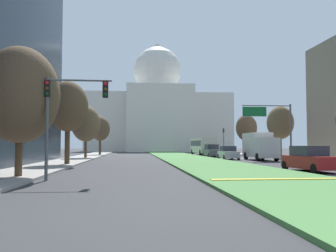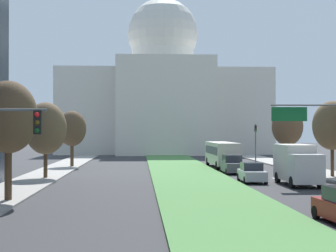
% 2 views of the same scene
% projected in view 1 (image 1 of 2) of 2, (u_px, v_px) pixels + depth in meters
% --- Properties ---
extents(ground_plane, '(260.00, 260.00, 0.00)m').
position_uv_depth(ground_plane, '(178.00, 157.00, 55.57)').
color(ground_plane, '#333335').
extents(grass_median, '(7.07, 90.62, 0.14)m').
position_uv_depth(grass_median, '(183.00, 157.00, 50.57)').
color(grass_median, '#4C8442').
rests_on(grass_median, ground_plane).
extents(median_curb_nose, '(6.37, 0.50, 0.04)m').
position_uv_depth(median_curb_nose, '(277.00, 179.00, 17.23)').
color(median_curb_nose, gold).
rests_on(median_curb_nose, grass_median).
extents(lane_dashes_right, '(0.16, 49.71, 0.01)m').
position_uv_depth(lane_dashes_right, '(252.00, 160.00, 44.28)').
color(lane_dashes_right, silver).
rests_on(lane_dashes_right, ground_plane).
extents(sidewalk_left, '(4.00, 90.62, 0.15)m').
position_uv_depth(sidewalk_left, '(78.00, 159.00, 44.30)').
color(sidewalk_left, '#9E9991').
rests_on(sidewalk_left, ground_plane).
extents(sidewalk_right, '(4.00, 90.62, 0.15)m').
position_uv_depth(sidewalk_right, '(293.00, 158.00, 46.83)').
color(sidewalk_right, '#9E9991').
rests_on(sidewalk_right, ground_plane).
extents(capitol_building, '(39.55, 26.47, 31.32)m').
position_uv_depth(capitol_building, '(157.00, 114.00, 105.34)').
color(capitol_building, silver).
rests_on(capitol_building, ground_plane).
extents(traffic_light_near_left, '(3.34, 0.35, 5.20)m').
position_uv_depth(traffic_light_near_left, '(64.00, 105.00, 18.28)').
color(traffic_light_near_left, '#515456').
rests_on(traffic_light_near_left, ground_plane).
extents(traffic_light_far_right, '(0.28, 0.35, 5.20)m').
position_uv_depth(traffic_light_far_right, '(224.00, 137.00, 72.71)').
color(traffic_light_far_right, '#515456').
rests_on(traffic_light_far_right, ground_plane).
extents(overhead_guide_sign, '(5.83, 0.20, 6.50)m').
position_uv_depth(overhead_guide_sign, '(272.00, 120.00, 41.89)').
color(overhead_guide_sign, '#515456').
rests_on(overhead_guide_sign, ground_plane).
extents(street_tree_left_near, '(4.13, 4.13, 7.03)m').
position_uv_depth(street_tree_left_near, '(20.00, 95.00, 19.32)').
color(street_tree_left_near, '#4C3823').
rests_on(street_tree_left_near, ground_plane).
extents(street_tree_left_mid, '(3.52, 3.52, 7.34)m').
position_uv_depth(street_tree_left_mid, '(68.00, 107.00, 31.66)').
color(street_tree_left_mid, '#4C3823').
rests_on(street_tree_left_mid, ground_plane).
extents(street_tree_left_far, '(3.72, 3.72, 6.85)m').
position_uv_depth(street_tree_left_far, '(86.00, 124.00, 46.98)').
color(street_tree_left_far, '#4C3823').
rests_on(street_tree_left_far, ground_plane).
extents(street_tree_right_far, '(3.60, 3.60, 7.04)m').
position_uv_depth(street_tree_right_far, '(280.00, 123.00, 49.39)').
color(street_tree_right_far, '#4C3823').
rests_on(street_tree_right_far, ground_plane).
extents(street_tree_left_distant, '(3.32, 3.32, 6.65)m').
position_uv_depth(street_tree_left_distant, '(100.00, 129.00, 62.24)').
color(street_tree_left_distant, '#4C3823').
rests_on(street_tree_left_distant, ground_plane).
extents(street_tree_right_distant, '(3.71, 3.71, 7.13)m').
position_uv_depth(street_tree_right_distant, '(246.00, 128.00, 64.34)').
color(street_tree_right_distant, '#4C3823').
rests_on(street_tree_right_distant, ground_plane).
extents(sedan_lead_stopped, '(2.23, 4.78, 1.72)m').
position_uv_depth(sedan_lead_stopped, '(310.00, 159.00, 24.33)').
color(sedan_lead_stopped, maroon).
rests_on(sedan_lead_stopped, ground_plane).
extents(sedan_midblock, '(1.99, 4.29, 1.65)m').
position_uv_depth(sedan_midblock, '(228.00, 153.00, 44.58)').
color(sedan_midblock, '#BCBCC1').
rests_on(sedan_midblock, ground_plane).
extents(sedan_distant, '(1.99, 4.70, 1.86)m').
position_uv_depth(sedan_distant, '(212.00, 151.00, 53.81)').
color(sedan_distant, '#4C5156').
rests_on(sedan_distant, ground_plane).
extents(box_truck_delivery, '(2.40, 6.40, 3.20)m').
position_uv_depth(box_truck_delivery, '(260.00, 146.00, 42.41)').
color(box_truck_delivery, silver).
rests_on(box_truck_delivery, ground_plane).
extents(city_bus, '(2.62, 11.00, 2.95)m').
position_uv_depth(city_bus, '(203.00, 145.00, 62.43)').
color(city_bus, beige).
rests_on(city_bus, ground_plane).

